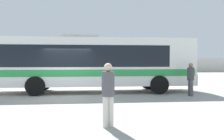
{
  "coord_description": "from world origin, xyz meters",
  "views": [
    {
      "loc": [
        1.19,
        -12.52,
        1.86
      ],
      "look_at": [
        2.67,
        3.45,
        1.23
      ],
      "focal_mm": 38.49,
      "sensor_mm": 36.0,
      "label": 1
    }
  ],
  "objects_px": {
    "parked_car_second_silver": "(58,68)",
    "parked_car_third_grey": "(105,68)",
    "attendant_by_bus_door": "(191,77)",
    "coach_bus_white_green": "(92,62)",
    "parked_car_rightmost_white": "(156,68)",
    "roadside_tree_midleft": "(55,46)",
    "parked_car_leftmost_black": "(18,68)",
    "passenger_waiting_on_apron": "(108,91)"
  },
  "relations": [
    {
      "from": "parked_car_second_silver",
      "to": "parked_car_third_grey",
      "type": "height_order",
      "value": "parked_car_third_grey"
    },
    {
      "from": "attendant_by_bus_door",
      "to": "parked_car_second_silver",
      "type": "relative_size",
      "value": 0.39
    },
    {
      "from": "coach_bus_white_green",
      "to": "parked_car_third_grey",
      "type": "xyz_separation_m",
      "value": [
        1.99,
        20.41,
        -0.99
      ]
    },
    {
      "from": "attendant_by_bus_door",
      "to": "parked_car_rightmost_white",
      "type": "height_order",
      "value": "attendant_by_bus_door"
    },
    {
      "from": "parked_car_third_grey",
      "to": "parked_car_rightmost_white",
      "type": "relative_size",
      "value": 1.1
    },
    {
      "from": "attendant_by_bus_door",
      "to": "roadside_tree_midleft",
      "type": "relative_size",
      "value": 0.28
    },
    {
      "from": "parked_car_second_silver",
      "to": "roadside_tree_midleft",
      "type": "distance_m",
      "value": 9.65
    },
    {
      "from": "attendant_by_bus_door",
      "to": "parked_car_rightmost_white",
      "type": "bearing_deg",
      "value": 78.72
    },
    {
      "from": "parked_car_third_grey",
      "to": "roadside_tree_midleft",
      "type": "height_order",
      "value": "roadside_tree_midleft"
    },
    {
      "from": "parked_car_third_grey",
      "to": "roadside_tree_midleft",
      "type": "bearing_deg",
      "value": 133.26
    },
    {
      "from": "parked_car_leftmost_black",
      "to": "parked_car_third_grey",
      "type": "height_order",
      "value": "parked_car_third_grey"
    },
    {
      "from": "coach_bus_white_green",
      "to": "passenger_waiting_on_apron",
      "type": "relative_size",
      "value": 6.43
    },
    {
      "from": "passenger_waiting_on_apron",
      "to": "parked_car_second_silver",
      "type": "bearing_deg",
      "value": 100.18
    },
    {
      "from": "parked_car_third_grey",
      "to": "roadside_tree_midleft",
      "type": "xyz_separation_m",
      "value": [
        -8.37,
        8.89,
        3.61
      ]
    },
    {
      "from": "coach_bus_white_green",
      "to": "attendant_by_bus_door",
      "type": "bearing_deg",
      "value": -21.83
    },
    {
      "from": "passenger_waiting_on_apron",
      "to": "parked_car_leftmost_black",
      "type": "xyz_separation_m",
      "value": [
        -10.7,
        28.6,
        -0.21
      ]
    },
    {
      "from": "parked_car_rightmost_white",
      "to": "roadside_tree_midleft",
      "type": "xyz_separation_m",
      "value": [
        -15.93,
        9.12,
        3.63
      ]
    },
    {
      "from": "parked_car_second_silver",
      "to": "roadside_tree_midleft",
      "type": "xyz_separation_m",
      "value": [
        -1.7,
        8.76,
        3.67
      ]
    },
    {
      "from": "attendant_by_bus_door",
      "to": "parked_car_third_grey",
      "type": "height_order",
      "value": "attendant_by_bus_door"
    },
    {
      "from": "parked_car_leftmost_black",
      "to": "parked_car_third_grey",
      "type": "relative_size",
      "value": 0.93
    },
    {
      "from": "attendant_by_bus_door",
      "to": "roadside_tree_midleft",
      "type": "height_order",
      "value": "roadside_tree_midleft"
    },
    {
      "from": "parked_car_second_silver",
      "to": "passenger_waiting_on_apron",
      "type": "bearing_deg",
      "value": -79.82
    },
    {
      "from": "attendant_by_bus_door",
      "to": "parked_car_second_silver",
      "type": "height_order",
      "value": "attendant_by_bus_door"
    },
    {
      "from": "attendant_by_bus_door",
      "to": "coach_bus_white_green",
      "type": "bearing_deg",
      "value": 158.17
    },
    {
      "from": "parked_car_leftmost_black",
      "to": "parked_car_third_grey",
      "type": "bearing_deg",
      "value": -3.07
    },
    {
      "from": "roadside_tree_midleft",
      "to": "attendant_by_bus_door",
      "type": "bearing_deg",
      "value": -69.85
    },
    {
      "from": "parked_car_rightmost_white",
      "to": "parked_car_leftmost_black",
      "type": "bearing_deg",
      "value": 177.44
    },
    {
      "from": "roadside_tree_midleft",
      "to": "coach_bus_white_green",
      "type": "bearing_deg",
      "value": -77.71
    },
    {
      "from": "parked_car_leftmost_black",
      "to": "parked_car_rightmost_white",
      "type": "bearing_deg",
      "value": -2.56
    },
    {
      "from": "parked_car_rightmost_white",
      "to": "parked_car_second_silver",
      "type": "bearing_deg",
      "value": 178.54
    },
    {
      "from": "coach_bus_white_green",
      "to": "parked_car_rightmost_white",
      "type": "relative_size",
      "value": 2.69
    },
    {
      "from": "coach_bus_white_green",
      "to": "parked_car_leftmost_black",
      "type": "height_order",
      "value": "coach_bus_white_green"
    },
    {
      "from": "parked_car_leftmost_black",
      "to": "parked_car_third_grey",
      "type": "xyz_separation_m",
      "value": [
        12.33,
        -0.66,
        0.01
      ]
    },
    {
      "from": "parked_car_second_silver",
      "to": "parked_car_rightmost_white",
      "type": "distance_m",
      "value": 14.24
    },
    {
      "from": "parked_car_second_silver",
      "to": "attendant_by_bus_door",
      "type": "bearing_deg",
      "value": -66.55
    },
    {
      "from": "roadside_tree_midleft",
      "to": "parked_car_second_silver",
      "type": "bearing_deg",
      "value": -79.0
    },
    {
      "from": "attendant_by_bus_door",
      "to": "roadside_tree_midleft",
      "type": "bearing_deg",
      "value": 110.15
    },
    {
      "from": "passenger_waiting_on_apron",
      "to": "roadside_tree_midleft",
      "type": "distance_m",
      "value": 37.6
    },
    {
      "from": "parked_car_second_silver",
      "to": "parked_car_rightmost_white",
      "type": "relative_size",
      "value": 1.04
    },
    {
      "from": "coach_bus_white_green",
      "to": "passenger_waiting_on_apron",
      "type": "height_order",
      "value": "coach_bus_white_green"
    },
    {
      "from": "parked_car_leftmost_black",
      "to": "parked_car_second_silver",
      "type": "relative_size",
      "value": 0.98
    },
    {
      "from": "coach_bus_white_green",
      "to": "parked_car_rightmost_white",
      "type": "xyz_separation_m",
      "value": [
        9.55,
        20.18,
        -1.01
      ]
    }
  ]
}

